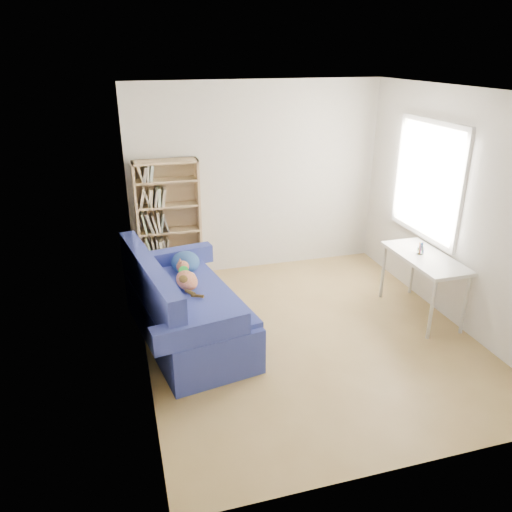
# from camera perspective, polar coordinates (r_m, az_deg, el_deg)

# --- Properties ---
(ground) EXTENTS (4.00, 4.00, 0.00)m
(ground) POSITION_cam_1_polar(r_m,az_deg,el_deg) (5.68, 5.77, -8.91)
(ground) COLOR #9A7C45
(ground) RESTS_ON ground
(room_shell) EXTENTS (3.54, 4.04, 2.62)m
(room_shell) POSITION_cam_1_polar(r_m,az_deg,el_deg) (5.09, 7.39, 7.37)
(room_shell) COLOR silver
(room_shell) RESTS_ON ground
(sofa) EXTENTS (1.25, 2.11, 0.96)m
(sofa) POSITION_cam_1_polar(r_m,az_deg,el_deg) (5.49, -8.34, -5.87)
(sofa) COLOR navy
(sofa) RESTS_ON ground
(bookshelf) EXTENTS (0.83, 0.26, 1.66)m
(bookshelf) POSITION_cam_1_polar(r_m,az_deg,el_deg) (6.72, -9.88, 3.27)
(bookshelf) COLOR tan
(bookshelf) RESTS_ON ground
(desk) EXTENTS (0.52, 1.14, 0.75)m
(desk) POSITION_cam_1_polar(r_m,az_deg,el_deg) (6.09, 18.72, -0.71)
(desk) COLOR white
(desk) RESTS_ON ground
(pen_cup) EXTENTS (0.08, 0.08, 0.15)m
(pen_cup) POSITION_cam_1_polar(r_m,az_deg,el_deg) (6.08, 18.30, 0.71)
(pen_cup) COLOR white
(pen_cup) RESTS_ON desk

